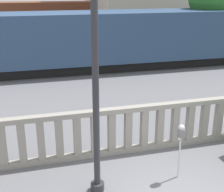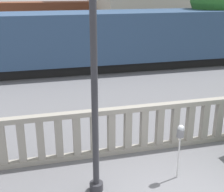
{
  "view_description": "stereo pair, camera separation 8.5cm",
  "coord_description": "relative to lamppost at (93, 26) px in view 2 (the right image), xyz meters",
  "views": [
    {
      "loc": [
        -3.06,
        -5.3,
        4.63
      ],
      "look_at": [
        -0.71,
        3.47,
        1.42
      ],
      "focal_mm": 50.0,
      "sensor_mm": 36.0,
      "label": 1
    },
    {
      "loc": [
        -2.98,
        -5.32,
        4.63
      ],
      "look_at": [
        -0.71,
        3.47,
        1.42
      ],
      "focal_mm": 50.0,
      "sensor_mm": 36.0,
      "label": 2
    }
  ],
  "objects": [
    {
      "name": "balustrade",
      "position": [
        1.76,
        1.58,
        -3.18
      ],
      "size": [
        14.79,
        0.24,
        1.42
      ],
      "color": "gray",
      "rests_on": "ground"
    },
    {
      "name": "parking_meter",
      "position": [
        2.11,
        -0.0,
        -2.7
      ],
      "size": [
        0.18,
        0.18,
        1.47
      ],
      "color": "silver",
      "rests_on": "ground"
    },
    {
      "name": "lamppost",
      "position": [
        0.0,
        0.0,
        0.0
      ],
      "size": [
        0.39,
        0.39,
        6.78
      ],
      "color": "#2D2D33",
      "rests_on": "ground"
    },
    {
      "name": "train_near",
      "position": [
        4.91,
        11.41,
        -2.17
      ],
      "size": [
        25.48,
        3.14,
        3.87
      ],
      "color": "black",
      "rests_on": "ground"
    },
    {
      "name": "train_far",
      "position": [
        6.34,
        23.63,
        -2.15
      ],
      "size": [
        24.4,
        2.68,
        3.89
      ],
      "color": "black",
      "rests_on": "ground"
    }
  ]
}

